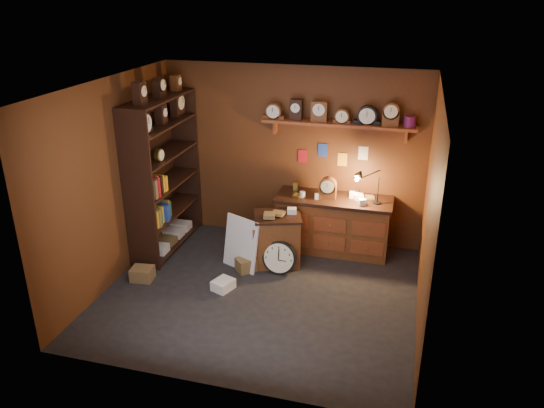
{
  "coord_description": "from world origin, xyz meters",
  "views": [
    {
      "loc": [
        1.72,
        -5.74,
        3.76
      ],
      "look_at": [
        0.07,
        0.35,
        1.13
      ],
      "focal_mm": 35.0,
      "sensor_mm": 36.0,
      "label": 1
    }
  ],
  "objects_px": {
    "shelving_unit": "(161,168)",
    "big_round_clock": "(279,258)",
    "low_cabinet": "(277,237)",
    "workbench": "(333,221)"
  },
  "relations": [
    {
      "from": "shelving_unit",
      "to": "low_cabinet",
      "type": "bearing_deg",
      "value": -3.68
    },
    {
      "from": "low_cabinet",
      "to": "workbench",
      "type": "bearing_deg",
      "value": 22.05
    },
    {
      "from": "low_cabinet",
      "to": "big_round_clock",
      "type": "distance_m",
      "value": 0.35
    },
    {
      "from": "workbench",
      "to": "big_round_clock",
      "type": "bearing_deg",
      "value": -124.03
    },
    {
      "from": "shelving_unit",
      "to": "big_round_clock",
      "type": "xyz_separation_m",
      "value": [
        1.9,
        -0.4,
        -1.02
      ]
    },
    {
      "from": "shelving_unit",
      "to": "low_cabinet",
      "type": "height_order",
      "value": "shelving_unit"
    },
    {
      "from": "low_cabinet",
      "to": "big_round_clock",
      "type": "relative_size",
      "value": 1.74
    },
    {
      "from": "shelving_unit",
      "to": "big_round_clock",
      "type": "height_order",
      "value": "shelving_unit"
    },
    {
      "from": "workbench",
      "to": "big_round_clock",
      "type": "xyz_separation_m",
      "value": [
        -0.6,
        -0.89,
        -0.24
      ]
    },
    {
      "from": "workbench",
      "to": "low_cabinet",
      "type": "distance_m",
      "value": 0.94
    }
  ]
}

